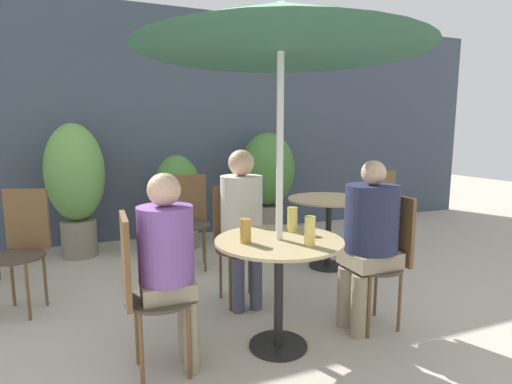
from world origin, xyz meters
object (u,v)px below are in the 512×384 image
object	(u,v)px
cafe_table_near	(279,262)
potted_plant_0	(75,181)
bistro_chair_0	(386,249)
bistro_chair_2	(142,282)
beer_glass_1	(292,219)
seated_person_1	(242,215)
bistro_chair_6	(191,213)
potted_plant_1	(178,199)
cafe_table_far	(329,212)
beer_glass_0	(310,231)
bistro_chair_3	(381,203)
seated_person_2	(169,255)
beer_glass_2	(246,231)
seated_person_0	(369,231)
bistro_chair_5	(23,239)
umbrella	(281,28)
potted_plant_2	(267,176)
bistro_chair_1	(236,233)

from	to	relation	value
cafe_table_near	potted_plant_0	world-z (taller)	potted_plant_0
bistro_chair_0	bistro_chair_2	world-z (taller)	same
beer_glass_1	seated_person_1	bearing A→B (deg)	107.12
bistro_chair_6	potted_plant_1	world-z (taller)	potted_plant_1
bistro_chair_6	cafe_table_far	bearing A→B (deg)	-13.09
bistro_chair_0	beer_glass_0	xyz separation A→B (m)	(-0.74, -0.20, 0.25)
bistro_chair_6	beer_glass_1	distance (m)	1.74
bistro_chair_3	potted_plant_1	distance (m)	2.45
seated_person_2	beer_glass_2	size ratio (longest dim) A/B	7.84
bistro_chair_3	seated_person_0	world-z (taller)	seated_person_0
bistro_chair_3	potted_plant_0	world-z (taller)	potted_plant_0
seated_person_2	beer_glass_2	distance (m)	0.48
seated_person_2	bistro_chair_5	bearing A→B (deg)	35.92
bistro_chair_2	seated_person_1	bearing A→B (deg)	-50.60
bistro_chair_2	bistro_chair_6	size ratio (longest dim) A/B	1.00
potted_plant_1	umbrella	size ratio (longest dim) A/B	0.53
beer_glass_2	beer_glass_1	bearing A→B (deg)	19.98
cafe_table_far	bistro_chair_3	distance (m)	0.97
bistro_chair_5	beer_glass_1	distance (m)	2.15
seated_person_1	beer_glass_1	size ratio (longest dim) A/B	7.50
bistro_chair_2	beer_glass_2	world-z (taller)	bistro_chair_2
seated_person_1	beer_glass_0	world-z (taller)	seated_person_1
beer_glass_1	bistro_chair_3	bearing A→B (deg)	36.75
cafe_table_far	bistro_chair_0	size ratio (longest dim) A/B	0.89
bistro_chair_6	potted_plant_1	size ratio (longest dim) A/B	0.85
seated_person_0	potted_plant_2	world-z (taller)	potted_plant_2
cafe_table_near	seated_person_2	distance (m)	0.71
potted_plant_2	bistro_chair_1	bearing A→B (deg)	-120.39
bistro_chair_3	beer_glass_1	xyz separation A→B (m)	(-1.90, -1.42, 0.25)
bistro_chair_2	bistro_chair_5	bearing A→B (deg)	31.21
seated_person_0	potted_plant_0	distance (m)	3.29
beer_glass_0	beer_glass_1	world-z (taller)	beer_glass_0
cafe_table_far	bistro_chair_5	xyz separation A→B (m)	(-2.79, 0.04, -0.02)
seated_person_0	potted_plant_2	size ratio (longest dim) A/B	0.87
bistro_chair_3	umbrella	xyz separation A→B (m)	(-2.07, -1.57, 1.45)
cafe_table_near	potted_plant_1	distance (m)	2.56
potted_plant_0	bistro_chair_2	bearing A→B (deg)	-80.43
bistro_chair_1	bistro_chair_2	world-z (taller)	same
seated_person_0	potted_plant_2	distance (m)	2.71
umbrella	bistro_chair_0	bearing A→B (deg)	0.02
potted_plant_0	umbrella	bearing A→B (deg)	-63.66
cafe_table_far	bistro_chair_5	bearing A→B (deg)	179.12
cafe_table_near	seated_person_1	size ratio (longest dim) A/B	0.65
bistro_chair_1	seated_person_1	bearing A→B (deg)	-90.00
bistro_chair_0	potted_plant_0	distance (m)	3.40
cafe_table_far	potted_plant_0	world-z (taller)	potted_plant_0
bistro_chair_0	potted_plant_1	world-z (taller)	potted_plant_1
seated_person_1	beer_glass_1	distance (m)	0.58
seated_person_0	bistro_chair_5	bearing A→B (deg)	-118.98
bistro_chair_1	umbrella	world-z (taller)	umbrella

